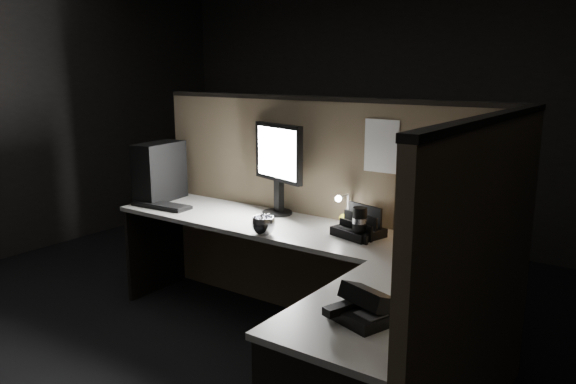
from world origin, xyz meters
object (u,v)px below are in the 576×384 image
Objects in this scene: desk_phone at (364,307)px; monitor at (278,160)px; pc_tower at (160,172)px; keyboard at (161,206)px; lava_lamp at (423,212)px.

monitor is at bearing 156.72° from desk_phone.
pc_tower is 0.71× the size of monitor.
pc_tower is 1.59× the size of desk_phone.
monitor is (0.97, 0.19, 0.15)m from pc_tower.
monitor is 0.94m from keyboard.
lava_lamp is (1.98, 0.26, -0.07)m from pc_tower.
desk_phone reaches higher than keyboard.
pc_tower is 2.00m from lava_lamp.
lava_lamp is (1.81, 0.41, 0.14)m from keyboard.
desk_phone is (2.23, -0.96, -0.17)m from pc_tower.
monitor reaches higher than keyboard.
monitor is at bearing -176.06° from lava_lamp.
keyboard is 1.27× the size of lava_lamp.
lava_lamp is 1.31× the size of desk_phone.
pc_tower reaches higher than desk_phone.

